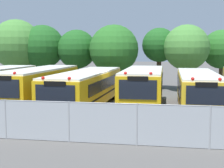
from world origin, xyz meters
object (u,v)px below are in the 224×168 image
Objects in this scene: school_bus_1 at (40,85)px; tree_0 at (18,45)px; school_bus_2 at (87,87)px; tree_1 at (44,47)px; tree_2 at (77,50)px; tree_4 at (159,46)px; tree_5 at (186,47)px; tree_3 at (116,49)px; tree_6 at (221,49)px; school_bus_4 at (198,89)px; school_bus_3 at (143,87)px; traffic_cone at (22,122)px.

tree_0 is (-6.34, 10.01, 2.91)m from school_bus_1.
school_bus_2 is 1.84× the size of tree_1.
tree_4 is (8.13, 0.47, 0.37)m from tree_2.
tree_1 is 1.03× the size of tree_5.
tree_3 is 4.29m from tree_4.
tree_0 is (-9.71, 10.06, 2.99)m from school_bus_2.
tree_0 is 2.57m from tree_1.
school_bus_2 is at bearing -130.82° from tree_6.
tree_1 reaches higher than tree_5.
school_bus_4 is at bearing -29.91° from tree_0.
school_bus_4 is 1.78× the size of tree_2.
tree_1 is 14.16m from tree_5.
tree_5 is at bearing -1.26° from tree_0.
tree_2 is at bearing -42.61° from school_bus_4.
school_bus_4 is 1.74× the size of tree_4.
tree_2 is (-10.94, 10.23, 2.52)m from school_bus_4.
tree_2 is 4.14m from tree_3.
tree_0 is 1.11× the size of tree_3.
school_bus_1 is 13.74m from tree_4.
tree_3 is (-3.38, 9.28, 2.51)m from school_bus_3.
tree_2 is (-7.44, 10.12, 2.43)m from school_bus_3.
school_bus_4 is 1.64× the size of tree_1.
tree_1 is at bearing 108.09° from traffic_cone.
tree_5 is (16.64, -0.37, -0.24)m from tree_0.
tree_3 is 9.04× the size of traffic_cone.
tree_6 is at bearing 56.69° from traffic_cone.
tree_2 is at bearing -173.68° from tree_6.
tree_3 is at bearing -11.64° from tree_2.
school_bus_4 is 19.82m from tree_0.
school_bus_4 is at bearing -35.41° from tree_1.
tree_4 reaches higher than traffic_cone.
tree_6 is at bearing -129.12° from school_bus_2.
tree_5 reaches higher than tree_4.
tree_0 is 18.70m from traffic_cone.
tree_5 is (6.54, 0.01, 0.16)m from tree_3.
tree_4 is 18.80m from traffic_cone.
tree_1 reaches higher than school_bus_3.
tree_3 is 1.04× the size of tree_4.
traffic_cone is at bearing -118.21° from tree_5.
tree_1 is 1.06× the size of tree_4.
tree_6 is at bearing -120.32° from school_bus_3.
tree_2 is at bearing 175.56° from tree_5.
tree_0 reaches higher than tree_1.
school_bus_3 is (3.77, 0.40, 0.08)m from school_bus_2.
tree_4 is (14.17, 0.93, -0.10)m from tree_0.
school_bus_3 is at bearing -69.98° from tree_3.
traffic_cone is (1.70, -6.40, -1.09)m from school_bus_1.
school_bus_3 is (7.14, 0.34, 0.01)m from school_bus_1.
school_bus_3 is at bearing -93.73° from tree_4.
school_bus_3 is 10.98m from tree_4.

